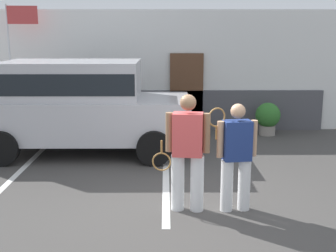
{
  "coord_description": "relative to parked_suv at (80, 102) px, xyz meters",
  "views": [
    {
      "loc": [
        -0.31,
        -6.3,
        2.68
      ],
      "look_at": [
        -0.26,
        1.2,
        1.05
      ],
      "focal_mm": 46.79,
      "sensor_mm": 36.0,
      "label": 1
    }
  ],
  "objects": [
    {
      "name": "parking_stripe_0",
      "position": [
        -0.96,
        -1.72,
        -1.14
      ],
      "size": [
        0.12,
        4.4,
        0.01
      ],
      "primitive_type": "cube",
      "color": "silver",
      "rests_on": "ground_plane"
    },
    {
      "name": "flag_pole",
      "position": [
        -1.95,
        1.89,
        1.16
      ],
      "size": [
        0.8,
        0.11,
        3.36
      ],
      "color": "silver",
      "rests_on": "ground_plane"
    },
    {
      "name": "house_frontage",
      "position": [
        2.2,
        2.5,
        0.38
      ],
      "size": [
        9.54,
        0.4,
        3.24
      ],
      "color": "white",
      "rests_on": "ground_plane"
    },
    {
      "name": "potted_plant_by_porch",
      "position": [
        4.57,
        1.7,
        -0.67
      ],
      "size": [
        0.65,
        0.65,
        0.85
      ],
      "color": "gray",
      "rests_on": "ground_plane"
    },
    {
      "name": "tennis_player_woman",
      "position": [
        2.94,
        -3.25,
        -0.28
      ],
      "size": [
        0.75,
        0.31,
        1.65
      ],
      "rotation": [
        0.0,
        0.0,
        3.28
      ],
      "color": "white",
      "rests_on": "ground_plane"
    },
    {
      "name": "parking_stripe_1",
      "position": [
        1.89,
        -1.72,
        -1.14
      ],
      "size": [
        0.12,
        4.4,
        0.01
      ],
      "primitive_type": "cube",
      "color": "silver",
      "rests_on": "ground_plane"
    },
    {
      "name": "parked_suv",
      "position": [
        0.0,
        0.0,
        0.0
      ],
      "size": [
        4.6,
        2.17,
        2.05
      ],
      "rotation": [
        0.0,
        0.0,
        -0.0
      ],
      "color": "#B7B7BC",
      "rests_on": "ground_plane"
    },
    {
      "name": "ground_plane",
      "position": [
        2.19,
        -3.22,
        -1.15
      ],
      "size": [
        40.0,
        40.0,
        0.0
      ],
      "primitive_type": "plane",
      "color": "#423F3D"
    },
    {
      "name": "tennis_player_man",
      "position": [
        2.21,
        -3.24,
        -0.22
      ],
      "size": [
        0.9,
        0.33,
        1.78
      ],
      "rotation": [
        0.0,
        0.0,
        3.01
      ],
      "color": "white",
      "rests_on": "ground_plane"
    }
  ]
}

